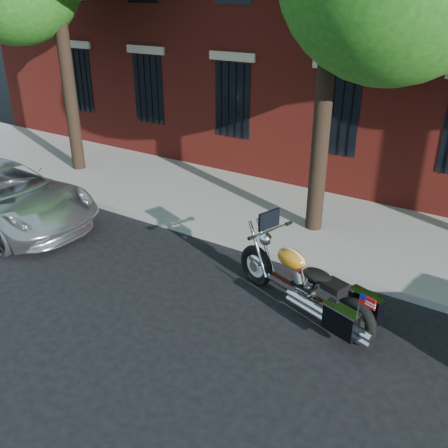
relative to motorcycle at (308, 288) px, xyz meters
The scene contains 5 objects.
ground 1.76m from the motorcycle, behind, with size 120.00×120.00×0.00m, color black.
curb 2.23m from the motorcycle, 140.19° to the left, with size 40.00×0.16×0.15m, color gray.
sidewalk 3.71m from the motorcycle, 117.11° to the left, with size 40.00×3.60×0.15m, color gray.
motorcycle is the anchor object (origin of this frame).
car_silver 7.45m from the motorcycle, behind, with size 2.27×4.92×1.37m, color #B0B5BA.
Camera 1 is at (4.31, -6.56, 4.92)m, focal length 40.00 mm.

